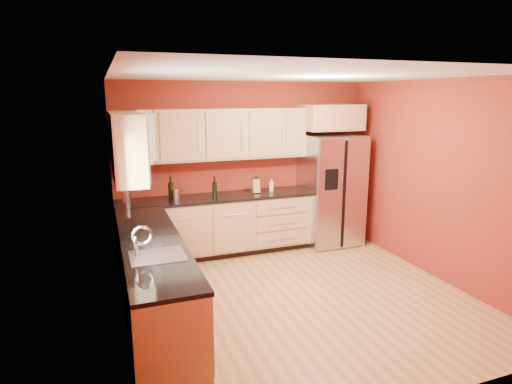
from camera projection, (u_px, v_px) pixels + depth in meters
The scene contains 23 objects.
floor at pixel (297, 296), 5.21m from camera, with size 4.00×4.00×0.00m, color #A3683F.
ceiling at pixel (302, 75), 4.63m from camera, with size 4.00×4.00×0.00m, color silver.
wall_back at pixel (244, 166), 6.75m from camera, with size 4.00×0.04×2.60m, color maroon.
wall_front at pixel (420, 249), 3.09m from camera, with size 4.00×0.04×2.60m, color maroon.
wall_left at pixel (118, 207), 4.25m from camera, with size 0.04×4.00×2.60m, color maroon.
wall_right at pixel (438, 181), 5.59m from camera, with size 0.04×4.00×2.60m, color maroon.
base_cabinets_back at pixel (217, 227), 6.48m from camera, with size 2.90×0.60×0.88m, color #A58A50.
base_cabinets_left at pixel (153, 283), 4.54m from camera, with size 0.60×2.80×0.88m, color #A58A50.
countertop_back at pixel (216, 198), 6.37m from camera, with size 2.90×0.62×0.04m, color black.
countertop_left at pixel (151, 242), 4.44m from camera, with size 0.62×2.80×0.04m, color black.
upper_cabinets_back at pixel (232, 134), 6.40m from camera, with size 2.30×0.33×0.75m, color #A58A50.
upper_cabinets_left at pixel (127, 146), 4.86m from camera, with size 0.33×1.35×0.75m, color #A58A50.
corner_upper_cabinet at pixel (135, 138), 5.78m from camera, with size 0.62×0.33×0.75m, color #A58A50.
over_fridge_cabinet at pixel (331, 117), 6.76m from camera, with size 0.92×0.60×0.40m, color #A58A50.
refrigerator at pixel (330, 190), 6.95m from camera, with size 0.90×0.75×1.78m, color #B8B8BD.
window at pixel (120, 193), 3.74m from camera, with size 0.03×0.90×1.00m, color white.
sink_faucet at pixel (157, 241), 3.95m from camera, with size 0.50×0.42×0.30m, color silver, non-canonical shape.
canister_left at pixel (176, 194), 6.10m from camera, with size 0.11×0.11×0.17m, color #B8B8BD.
canister_right at pixel (126, 197), 5.90m from camera, with size 0.12×0.12×0.19m, color #B8B8BD.
wine_bottle_a at pixel (171, 188), 6.12m from camera, with size 0.08×0.08×0.34m, color black, non-canonical shape.
wine_bottle_b at pixel (215, 187), 6.25m from camera, with size 0.07×0.07×0.32m, color black, non-canonical shape.
knife_block at pixel (256, 186), 6.59m from camera, with size 0.10×0.09×0.21m, color tan.
soap_dispenser at pixel (271, 185), 6.70m from camera, with size 0.06×0.06×0.19m, color white.
Camera 1 is at (-2.11, -4.34, 2.38)m, focal length 30.00 mm.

